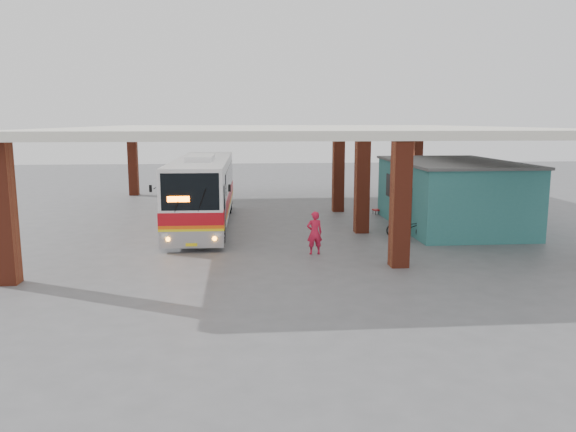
{
  "coord_description": "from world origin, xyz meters",
  "views": [
    {
      "loc": [
        -2.41,
        -21.35,
        4.94
      ],
      "look_at": [
        -0.55,
        0.0,
        1.3
      ],
      "focal_mm": 35.0,
      "sensor_mm": 36.0,
      "label": 1
    }
  ],
  "objects_px": {
    "pedestrian": "(315,233)",
    "motorcycle": "(409,227)",
    "coach_bus": "(203,190)",
    "red_chair": "(379,207)"
  },
  "relations": [
    {
      "from": "pedestrian",
      "to": "red_chair",
      "type": "xyz_separation_m",
      "value": [
        4.67,
        8.74,
        -0.43
      ]
    },
    {
      "from": "motorcycle",
      "to": "pedestrian",
      "type": "xyz_separation_m",
      "value": [
        -4.34,
        -2.41,
        0.32
      ]
    },
    {
      "from": "motorcycle",
      "to": "red_chair",
      "type": "xyz_separation_m",
      "value": [
        0.32,
        6.33,
        -0.1
      ]
    },
    {
      "from": "coach_bus",
      "to": "motorcycle",
      "type": "height_order",
      "value": "coach_bus"
    },
    {
      "from": "coach_bus",
      "to": "motorcycle",
      "type": "distance_m",
      "value": 9.73
    },
    {
      "from": "coach_bus",
      "to": "red_chair",
      "type": "height_order",
      "value": "coach_bus"
    },
    {
      "from": "motorcycle",
      "to": "red_chair",
      "type": "distance_m",
      "value": 6.34
    },
    {
      "from": "motorcycle",
      "to": "coach_bus",
      "type": "bearing_deg",
      "value": 86.83
    },
    {
      "from": "coach_bus",
      "to": "red_chair",
      "type": "xyz_separation_m",
      "value": [
        9.16,
        2.45,
        -1.3
      ]
    },
    {
      "from": "pedestrian",
      "to": "motorcycle",
      "type": "bearing_deg",
      "value": -156.64
    }
  ]
}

